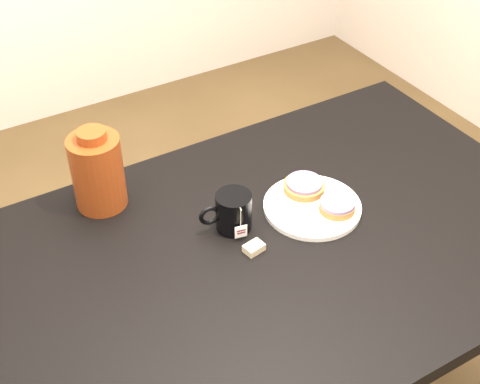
% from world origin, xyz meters
% --- Properties ---
extents(table, '(1.40, 0.90, 0.75)m').
position_xyz_m(table, '(0.00, 0.00, 0.67)').
color(table, black).
rests_on(table, ground_plane).
extents(plate, '(0.24, 0.24, 0.02)m').
position_xyz_m(plate, '(0.13, 0.06, 0.76)').
color(plate, white).
rests_on(plate, table).
extents(bagel_back, '(0.14, 0.14, 0.03)m').
position_xyz_m(bagel_back, '(0.15, 0.11, 0.78)').
color(bagel_back, brown).
rests_on(bagel_back, plate).
extents(bagel_front, '(0.10, 0.10, 0.03)m').
position_xyz_m(bagel_front, '(0.17, 0.01, 0.78)').
color(bagel_front, brown).
rests_on(bagel_front, plate).
extents(mug, '(0.13, 0.10, 0.10)m').
position_xyz_m(mug, '(-0.07, 0.10, 0.80)').
color(mug, black).
rests_on(mug, table).
extents(teabag_pouch, '(0.05, 0.04, 0.02)m').
position_xyz_m(teabag_pouch, '(-0.07, 0.00, 0.76)').
color(teabag_pouch, '#C6B793').
rests_on(teabag_pouch, table).
extents(bagel_package, '(0.15, 0.15, 0.21)m').
position_xyz_m(bagel_package, '(-0.30, 0.34, 0.85)').
color(bagel_package, '#591F0B').
rests_on(bagel_package, table).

